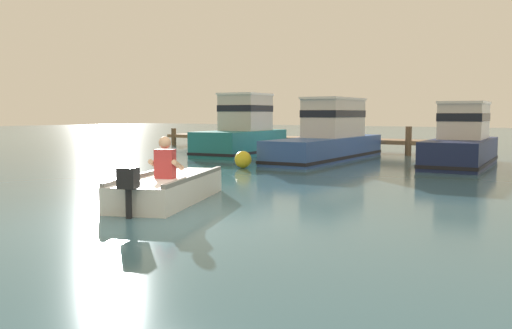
# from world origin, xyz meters

# --- Properties ---
(ground_plane) EXTENTS (120.00, 120.00, 0.00)m
(ground_plane) POSITION_xyz_m (0.00, 0.00, 0.00)
(ground_plane) COLOR #386070
(wooden_dock) EXTENTS (12.81, 1.64, 1.14)m
(wooden_dock) POSITION_xyz_m (-7.11, 15.18, 0.47)
(wooden_dock) COLOR brown
(wooden_dock) RESTS_ON ground
(rowboat_with_person) EXTENTS (2.16, 3.60, 1.19)m
(rowboat_with_person) POSITION_xyz_m (-1.16, 1.28, 0.25)
(rowboat_with_person) COLOR white
(rowboat_with_person) RESTS_ON ground
(moored_boat_teal) EXTENTS (2.42, 4.80, 2.38)m
(moored_boat_teal) POSITION_xyz_m (-6.53, 11.17, 0.87)
(moored_boat_teal) COLOR #1E727A
(moored_boat_teal) RESTS_ON ground
(moored_boat_blue) EXTENTS (2.05, 6.90, 2.15)m
(moored_boat_blue) POSITION_xyz_m (-2.78, 11.11, 0.78)
(moored_boat_blue) COLOR #2D519E
(moored_boat_blue) RESTS_ON ground
(moored_boat_navy) EXTENTS (2.02, 4.92, 1.96)m
(moored_boat_navy) POSITION_xyz_m (1.59, 11.29, 0.72)
(moored_boat_navy) COLOR #19234C
(moored_boat_navy) RESTS_ON ground
(mooring_buoy) EXTENTS (0.50, 0.50, 0.50)m
(mooring_buoy) POSITION_xyz_m (-3.55, 6.97, 0.25)
(mooring_buoy) COLOR yellow
(mooring_buoy) RESTS_ON ground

